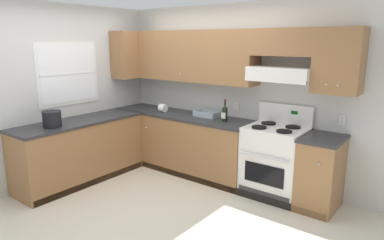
# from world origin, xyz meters

# --- Properties ---
(ground_plane) EXTENTS (7.04, 7.04, 0.00)m
(ground_plane) POSITION_xyz_m (0.00, 0.00, 0.00)
(ground_plane) COLOR beige
(wall_back) EXTENTS (4.68, 0.57, 2.55)m
(wall_back) POSITION_xyz_m (0.39, 1.53, 1.48)
(wall_back) COLOR silver
(wall_back) RESTS_ON ground_plane
(wall_left) EXTENTS (0.47, 4.00, 2.55)m
(wall_left) POSITION_xyz_m (-1.59, 0.23, 1.34)
(wall_left) COLOR silver
(wall_left) RESTS_ON ground_plane
(counter_back_run) EXTENTS (3.60, 0.65, 0.91)m
(counter_back_run) POSITION_xyz_m (-0.00, 1.24, 0.45)
(counter_back_run) COLOR olive
(counter_back_run) RESTS_ON ground_plane
(counter_left_run) EXTENTS (0.63, 1.91, 0.91)m
(counter_left_run) POSITION_xyz_m (-1.24, -0.00, 0.45)
(counter_left_run) COLOR olive
(counter_left_run) RESTS_ON ground_plane
(stove) EXTENTS (0.76, 0.62, 1.20)m
(stove) POSITION_xyz_m (1.22, 1.25, 0.48)
(stove) COLOR white
(stove) RESTS_ON ground_plane
(wine_bottle) EXTENTS (0.08, 0.08, 0.32)m
(wine_bottle) POSITION_xyz_m (0.47, 1.21, 1.03)
(wine_bottle) COLOR black
(wine_bottle) RESTS_ON counter_back_run
(bowl) EXTENTS (0.36, 0.24, 0.08)m
(bowl) POSITION_xyz_m (0.07, 1.35, 0.94)
(bowl) COLOR #9EADB7
(bowl) RESTS_ON counter_back_run
(bucket) EXTENTS (0.25, 0.25, 0.22)m
(bucket) POSITION_xyz_m (-1.17, -0.45, 1.02)
(bucket) COLOR black
(bucket) RESTS_ON counter_left_run
(paper_towel_roll) EXTENTS (0.11, 0.13, 0.13)m
(paper_towel_roll) POSITION_xyz_m (-0.68, 1.18, 0.97)
(paper_towel_roll) COLOR white
(paper_towel_roll) RESTS_ON counter_back_run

